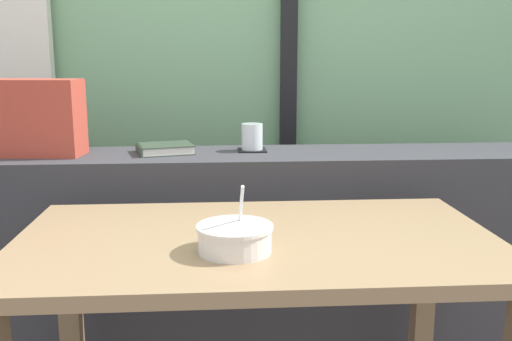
{
  "coord_description": "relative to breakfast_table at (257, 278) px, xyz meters",
  "views": [
    {
      "loc": [
        -0.08,
        -1.43,
        1.17
      ],
      "look_at": [
        0.06,
        0.47,
        0.78
      ],
      "focal_mm": 39.91,
      "sensor_mm": 36.0,
      "label": 1
    }
  ],
  "objects": [
    {
      "name": "coaster_square",
      "position": [
        0.03,
        0.67,
        0.22
      ],
      "size": [
        0.1,
        0.1,
        0.0
      ],
      "primitive_type": "cube",
      "color": "black",
      "rests_on": "dark_console_ledge"
    },
    {
      "name": "closed_book",
      "position": [
        -0.28,
        0.65,
        0.23
      ],
      "size": [
        0.22,
        0.2,
        0.03
      ],
      "color": "#334233",
      "rests_on": "dark_console_ledge"
    },
    {
      "name": "throw_pillow",
      "position": [
        -0.72,
        0.63,
        0.34
      ],
      "size": [
        0.33,
        0.17,
        0.26
      ],
      "primitive_type": "cube",
      "rotation": [
        0.0,
        0.0,
        -0.11
      ],
      "color": "#B74233",
      "rests_on": "dark_console_ledge"
    },
    {
      "name": "breakfast_table",
      "position": [
        0.0,
        0.0,
        0.0
      ],
      "size": [
        1.19,
        0.68,
        0.73
      ],
      "color": "#826849",
      "rests_on": "ground"
    },
    {
      "name": "outdoor_backdrop",
      "position": [
        -0.02,
        1.25,
        0.78
      ],
      "size": [
        4.8,
        0.08,
        2.8
      ],
      "primitive_type": "cube",
      "color": "#7AAD7F",
      "rests_on": "ground"
    },
    {
      "name": "soup_bowl",
      "position": [
        -0.06,
        -0.11,
        0.14
      ],
      "size": [
        0.18,
        0.18,
        0.16
      ],
      "color": "silver",
      "rests_on": "breakfast_table"
    },
    {
      "name": "dark_console_ledge",
      "position": [
        -0.02,
        0.63,
        -0.2
      ],
      "size": [
        2.8,
        0.35,
        0.83
      ],
      "primitive_type": "cube",
      "color": "#38383D",
      "rests_on": "ground"
    },
    {
      "name": "juice_glass",
      "position": [
        0.03,
        0.67,
        0.26
      ],
      "size": [
        0.08,
        0.08,
        0.09
      ],
      "color": "white",
      "rests_on": "coaster_square"
    },
    {
      "name": "window_divider_post",
      "position": [
        0.22,
        1.18,
        0.68
      ],
      "size": [
        0.07,
        0.05,
        2.6
      ],
      "primitive_type": "cube",
      "color": "black",
      "rests_on": "ground"
    }
  ]
}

